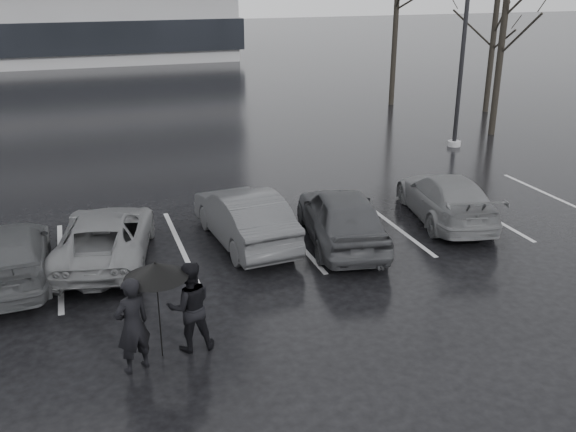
% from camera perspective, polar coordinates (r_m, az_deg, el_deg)
% --- Properties ---
extents(ground, '(160.00, 160.00, 0.00)m').
position_cam_1_polar(ground, '(14.14, 1.16, -5.56)').
color(ground, black).
rests_on(ground, ground).
extents(car_main, '(2.38, 4.40, 1.42)m').
position_cam_1_polar(car_main, '(15.72, 4.78, -0.00)').
color(car_main, black).
rests_on(car_main, ground).
extents(car_west_a, '(1.78, 4.22, 1.35)m').
position_cam_1_polar(car_west_a, '(15.76, -3.91, -0.05)').
color(car_west_a, '#28282B').
rests_on(car_west_a, ground).
extents(car_west_b, '(2.80, 4.60, 1.19)m').
position_cam_1_polar(car_west_b, '(15.32, -15.96, -1.80)').
color(car_west_b, '#4D4D4F').
rests_on(car_west_b, ground).
extents(car_west_c, '(1.78, 4.17, 1.20)m').
position_cam_1_polar(car_west_c, '(15.09, -23.54, -3.14)').
color(car_west_c, black).
rests_on(car_west_c, ground).
extents(car_east, '(2.55, 4.54, 1.24)m').
position_cam_1_polar(car_east, '(17.75, 13.85, 1.63)').
color(car_east, '#4D4D4F').
rests_on(car_east, ground).
extents(pedestrian_left, '(0.74, 0.63, 1.71)m').
position_cam_1_polar(pedestrian_left, '(11.01, -13.66, -9.40)').
color(pedestrian_left, black).
rests_on(pedestrian_left, ground).
extents(pedestrian_right, '(0.82, 0.64, 1.67)m').
position_cam_1_polar(pedestrian_right, '(11.43, -8.72, -7.95)').
color(pedestrian_right, black).
rests_on(pedestrian_right, ground).
extents(umbrella, '(1.08, 1.08, 1.83)m').
position_cam_1_polar(umbrella, '(10.91, -11.68, -4.74)').
color(umbrella, black).
rests_on(umbrella, ground).
extents(lamp_post, '(0.50, 0.50, 9.12)m').
position_cam_1_polar(lamp_post, '(24.98, 15.41, 15.33)').
color(lamp_post, '#969699').
rests_on(lamp_post, ground).
extents(stall_stripes, '(19.72, 5.00, 0.00)m').
position_cam_1_polar(stall_stripes, '(16.10, -4.56, -2.19)').
color(stall_stripes, '#B9B8BB').
rests_on(stall_stripes, ground).
extents(tree_east, '(0.26, 0.26, 8.00)m').
position_cam_1_polar(tree_east, '(27.41, 18.54, 15.08)').
color(tree_east, black).
rests_on(tree_east, ground).
extents(tree_ne, '(0.26, 0.26, 7.00)m').
position_cam_1_polar(tree_ne, '(32.14, 17.81, 14.98)').
color(tree_ne, black).
rests_on(tree_ne, ground).
extents(tree_north, '(0.26, 0.26, 8.50)m').
position_cam_1_polar(tree_north, '(32.77, 9.58, 17.07)').
color(tree_north, black).
rests_on(tree_north, ground).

